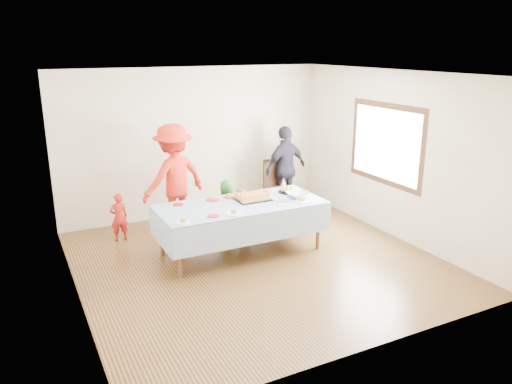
# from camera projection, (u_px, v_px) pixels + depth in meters

# --- Properties ---
(ground) EXTENTS (5.00, 5.00, 0.00)m
(ground) POSITION_uv_depth(u_px,v_px,m) (257.00, 261.00, 7.36)
(ground) COLOR #412312
(ground) RESTS_ON ground
(room_walls) EXTENTS (5.04, 5.04, 2.72)m
(room_walls) POSITION_uv_depth(u_px,v_px,m) (260.00, 143.00, 6.88)
(room_walls) COLOR beige
(room_walls) RESTS_ON ground
(party_table) EXTENTS (2.50, 1.10, 0.78)m
(party_table) POSITION_uv_depth(u_px,v_px,m) (241.00, 207.00, 7.48)
(party_table) COLOR brown
(party_table) RESTS_ON ground
(birthday_cake) EXTENTS (0.52, 0.40, 0.09)m
(birthday_cake) POSITION_uv_depth(u_px,v_px,m) (252.00, 197.00, 7.65)
(birthday_cake) COLOR black
(birthday_cake) RESTS_ON party_table
(rolls_tray) EXTENTS (0.30, 0.30, 0.09)m
(rolls_tray) POSITION_uv_depth(u_px,v_px,m) (287.00, 190.00, 8.03)
(rolls_tray) COLOR black
(rolls_tray) RESTS_ON party_table
(punch_bowl) EXTENTS (0.35, 0.35, 0.09)m
(punch_bowl) POSITION_uv_depth(u_px,v_px,m) (298.00, 195.00, 7.76)
(punch_bowl) COLOR silver
(punch_bowl) RESTS_ON party_table
(party_hat) EXTENTS (0.10, 0.10, 0.18)m
(party_hat) POSITION_uv_depth(u_px,v_px,m) (284.00, 183.00, 8.27)
(party_hat) COLOR silver
(party_hat) RESTS_ON party_table
(fork_pile) EXTENTS (0.24, 0.18, 0.07)m
(fork_pile) POSITION_uv_depth(u_px,v_px,m) (285.00, 199.00, 7.58)
(fork_pile) COLOR white
(fork_pile) RESTS_ON party_table
(plate_red_far_a) EXTENTS (0.16, 0.16, 0.01)m
(plate_red_far_a) POSITION_uv_depth(u_px,v_px,m) (178.00, 204.00, 7.41)
(plate_red_far_a) COLOR red
(plate_red_far_a) RESTS_ON party_table
(plate_red_far_b) EXTENTS (0.20, 0.20, 0.01)m
(plate_red_far_b) POSITION_uv_depth(u_px,v_px,m) (212.00, 200.00, 7.64)
(plate_red_far_b) COLOR red
(plate_red_far_b) RESTS_ON party_table
(plate_red_far_c) EXTENTS (0.19, 0.19, 0.01)m
(plate_red_far_c) POSITION_uv_depth(u_px,v_px,m) (229.00, 197.00, 7.78)
(plate_red_far_c) COLOR red
(plate_red_far_c) RESTS_ON party_table
(plate_red_far_d) EXTENTS (0.17, 0.17, 0.01)m
(plate_red_far_d) POSITION_uv_depth(u_px,v_px,m) (263.00, 192.00, 8.05)
(plate_red_far_d) COLOR red
(plate_red_far_d) RESTS_ON party_table
(plate_red_near) EXTENTS (0.16, 0.16, 0.01)m
(plate_red_near) POSITION_uv_depth(u_px,v_px,m) (213.00, 216.00, 6.91)
(plate_red_near) COLOR red
(plate_red_near) RESTS_ON party_table
(plate_white_left) EXTENTS (0.20, 0.20, 0.01)m
(plate_white_left) POSITION_uv_depth(u_px,v_px,m) (183.00, 222.00, 6.67)
(plate_white_left) COLOR white
(plate_white_left) RESTS_ON party_table
(plate_white_mid) EXTENTS (0.24, 0.24, 0.01)m
(plate_white_mid) POSITION_uv_depth(u_px,v_px,m) (234.00, 213.00, 7.02)
(plate_white_mid) COLOR white
(plate_white_mid) RESTS_ON party_table
(plate_white_right) EXTENTS (0.23, 0.23, 0.01)m
(plate_white_right) POSITION_uv_depth(u_px,v_px,m) (302.00, 201.00, 7.56)
(plate_white_right) COLOR white
(plate_white_right) RESTS_ON party_table
(dining_chair) EXTENTS (0.44, 0.44, 1.00)m
(dining_chair) POSITION_uv_depth(u_px,v_px,m) (276.00, 183.00, 9.42)
(dining_chair) COLOR black
(dining_chair) RESTS_ON ground
(toddler_left) EXTENTS (0.30, 0.21, 0.79)m
(toddler_left) POSITION_uv_depth(u_px,v_px,m) (119.00, 217.00, 8.04)
(toddler_left) COLOR red
(toddler_left) RESTS_ON ground
(toddler_mid) EXTENTS (0.51, 0.39, 0.93)m
(toddler_mid) POSITION_uv_depth(u_px,v_px,m) (227.00, 207.00, 8.35)
(toddler_mid) COLOR #297727
(toddler_mid) RESTS_ON ground
(toddler_right) EXTENTS (0.50, 0.45, 0.85)m
(toddler_right) POSITION_uv_depth(u_px,v_px,m) (240.00, 214.00, 8.10)
(toddler_right) COLOR tan
(toddler_right) RESTS_ON ground
(adult_left) EXTENTS (1.32, 0.99, 1.82)m
(adult_left) POSITION_uv_depth(u_px,v_px,m) (174.00, 178.00, 8.41)
(adult_left) COLOR red
(adult_left) RESTS_ON ground
(adult_right) EXTENTS (1.01, 0.59, 1.62)m
(adult_right) POSITION_uv_depth(u_px,v_px,m) (286.00, 168.00, 9.48)
(adult_right) COLOR #282634
(adult_right) RESTS_ON ground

